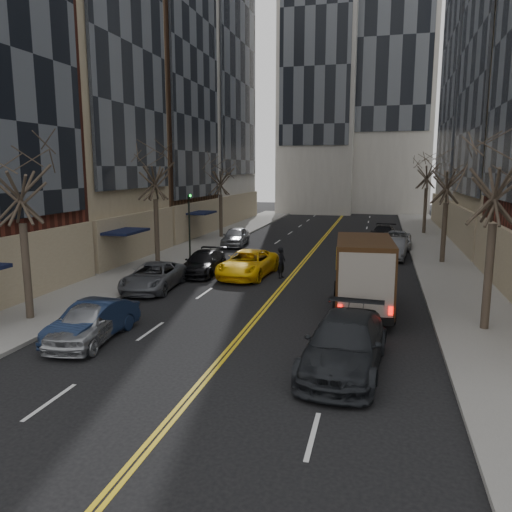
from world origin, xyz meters
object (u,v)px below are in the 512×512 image
(ups_truck, at_px, (363,275))
(observer_sedan, at_px, (345,344))
(taxi, at_px, (248,264))
(pedestrian, at_px, (281,263))

(ups_truck, bearing_deg, observer_sedan, -96.65)
(taxi, bearing_deg, ups_truck, -37.07)
(taxi, bearing_deg, observer_sedan, -58.69)
(observer_sedan, height_order, pedestrian, pedestrian)
(ups_truck, relative_size, taxi, 1.14)
(ups_truck, xyz_separation_m, observer_sedan, (-0.28, -6.46, -0.82))
(ups_truck, distance_m, taxi, 8.81)
(observer_sedan, height_order, taxi, observer_sedan)
(observer_sedan, bearing_deg, pedestrian, 114.20)
(ups_truck, height_order, pedestrian, ups_truck)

